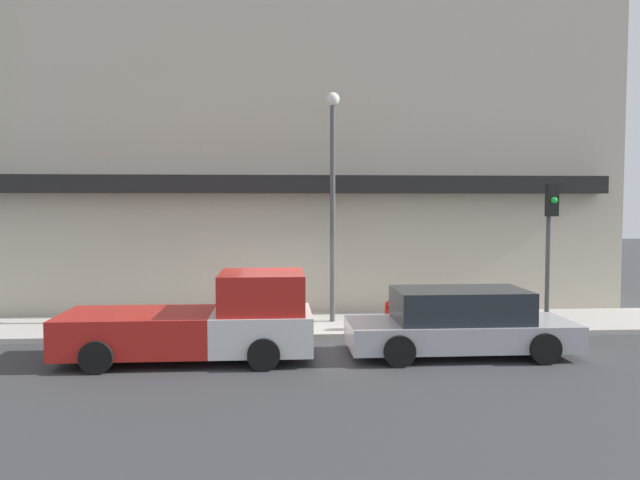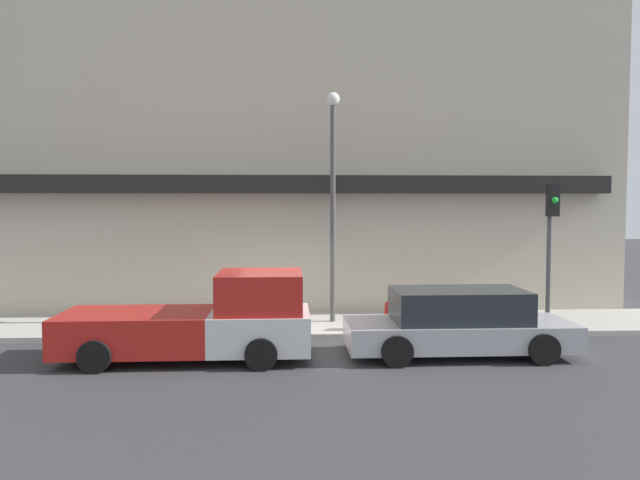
{
  "view_description": "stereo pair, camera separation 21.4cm",
  "coord_description": "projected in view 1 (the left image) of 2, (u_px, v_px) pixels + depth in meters",
  "views": [
    {
      "loc": [
        -0.4,
        -14.78,
        3.29
      ],
      "look_at": [
        0.73,
        1.23,
        2.33
      ],
      "focal_mm": 35.0,
      "sensor_mm": 36.0,
      "label": 1
    },
    {
      "loc": [
        -0.19,
        -14.79,
        3.29
      ],
      "look_at": [
        0.73,
        1.23,
        2.33
      ],
      "focal_mm": 35.0,
      "sensor_mm": 36.0,
      "label": 2
    }
  ],
  "objects": [
    {
      "name": "street_lamp",
      "position": [
        333.0,
        181.0,
        16.42
      ],
      "size": [
        0.36,
        0.36,
        6.05
      ],
      "color": "#4C4C4C",
      "rests_on": "sidewalk"
    },
    {
      "name": "traffic_light",
      "position": [
        550.0,
        229.0,
        15.61
      ],
      "size": [
        0.28,
        0.42,
        3.62
      ],
      "color": "#4C4C4C",
      "rests_on": "sidewalk"
    },
    {
      "name": "parked_car",
      "position": [
        460.0,
        323.0,
        13.45
      ],
      "size": [
        4.84,
        2.04,
        1.43
      ],
      "rotation": [
        0.0,
        0.0,
        0.01
      ],
      "color": "#ADADB2",
      "rests_on": "ground"
    },
    {
      "name": "ground_plane",
      "position": [
        293.0,
        340.0,
        14.94
      ],
      "size": [
        80.0,
        80.0,
        0.0
      ],
      "primitive_type": "plane",
      "color": "#38383A"
    },
    {
      "name": "building",
      "position": [
        288.0,
        159.0,
        19.19
      ],
      "size": [
        19.8,
        3.8,
        11.47
      ],
      "color": "#BCB29E",
      "rests_on": "ground"
    },
    {
      "name": "sidewalk",
      "position": [
        292.0,
        325.0,
        16.46
      ],
      "size": [
        36.0,
        3.07,
        0.13
      ],
      "color": "#B7B2A8",
      "rests_on": "ground"
    },
    {
      "name": "fire_hydrant",
      "position": [
        389.0,
        315.0,
        15.71
      ],
      "size": [
        0.2,
        0.2,
        0.69
      ],
      "color": "red",
      "rests_on": "sidewalk"
    },
    {
      "name": "pickup_truck",
      "position": [
        205.0,
        322.0,
        13.06
      ],
      "size": [
        5.17,
        2.21,
        1.83
      ],
      "rotation": [
        0.0,
        0.0,
        0.02
      ],
      "color": "silver",
      "rests_on": "ground"
    }
  ]
}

